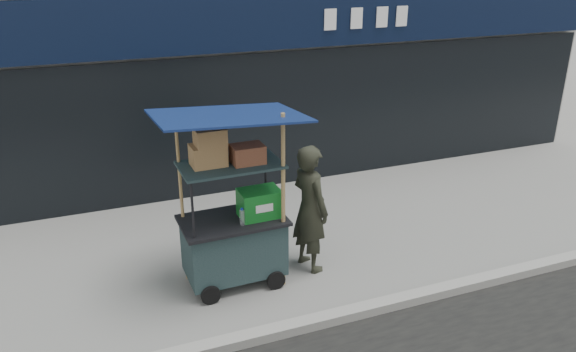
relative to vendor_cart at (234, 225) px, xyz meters
name	(u,v)px	position (x,y,z in m)	size (l,w,h in m)	color
ground	(293,320)	(0.37, -1.04, -0.82)	(80.00, 80.00, 0.00)	gray
curb	(299,326)	(0.37, -1.24, -0.76)	(80.00, 0.18, 0.12)	gray
vendor_cart	(234,225)	(0.00, 0.00, 0.00)	(1.75, 1.25, 2.33)	#18292A
vendor_man	(310,208)	(1.03, 0.00, 0.05)	(0.63, 0.42, 1.74)	#27291E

